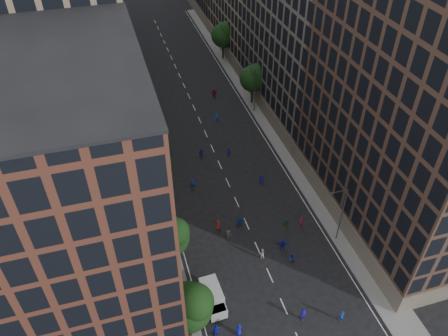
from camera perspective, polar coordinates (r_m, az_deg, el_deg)
name	(u,v)px	position (r m, az deg, el deg)	size (l,w,h in m)	color
ground	(207,135)	(77.05, -2.30, 4.30)	(240.00, 240.00, 0.00)	black
sidewalk_left	(133,123)	(81.80, -11.85, 5.80)	(4.00, 105.00, 0.15)	slate
sidewalk_right	(256,103)	(86.01, 4.26, 8.43)	(4.00, 105.00, 0.15)	slate
bldg_left_a	(87,210)	(43.88, -17.47, -5.21)	(14.00, 22.00, 30.00)	brown
bldg_left_b	(75,76)	(62.61, -18.91, 11.34)	(14.00, 26.00, 34.00)	#927A60
bldg_left_c	(75,31)	(84.84, -18.93, 16.53)	(14.00, 20.00, 28.00)	brown
bldg_right_a	(414,103)	(56.10, 23.55, 7.84)	(14.00, 30.00, 36.00)	#4D3529
bldg_right_b	(307,23)	(78.46, 10.83, 18.07)	(14.00, 28.00, 33.00)	#645B52
tree_left_0	(190,306)	(46.22, -4.46, -17.48)	(5.20, 5.20, 8.83)	black
tree_left_1	(171,236)	(52.57, -6.93, -8.79)	(4.80, 4.80, 8.21)	black
tree_left_2	(154,168)	(60.65, -9.13, -0.05)	(5.60, 5.60, 9.45)	black
tree_left_3	(140,118)	(72.31, -10.92, 6.47)	(5.00, 5.00, 8.58)	black
tree_left_4	(128,72)	(86.06, -12.43, 12.21)	(5.40, 5.40, 9.08)	black
tree_left_5	(119,40)	(100.77, -13.52, 15.97)	(4.80, 4.80, 8.33)	black
tree_right_a	(254,77)	(83.35, 3.95, 11.76)	(5.00, 5.00, 8.39)	black
tree_right_b	(224,34)	(100.37, -0.01, 17.11)	(5.20, 5.20, 8.83)	black
streetlamp_near	(341,212)	(57.31, 15.01, -5.61)	(2.64, 0.22, 9.06)	#595B60
streetlamp_far	(254,87)	(80.92, 3.93, 10.46)	(2.64, 0.22, 9.06)	#595B60
cargo_van	(213,297)	(52.19, -1.47, -16.53)	(2.43, 4.81, 2.51)	silver
skater_0	(239,330)	(50.60, 1.96, -20.36)	(0.85, 0.56, 1.75)	#1419A7
skater_1	(341,316)	(53.06, 15.09, -18.19)	(0.63, 0.42, 1.74)	#163EB6
skater_2	(291,258)	(56.83, 8.79, -11.59)	(0.73, 0.57, 1.50)	#172DBB
skater_3	(303,315)	(52.35, 10.27, -18.34)	(1.02, 0.59, 1.58)	#171293
skater_4	(216,331)	(50.44, -1.03, -20.48)	(1.12, 0.46, 1.90)	#161FB5
skater_5	(283,245)	(57.99, 7.66, -9.93)	(1.52, 0.48, 1.64)	#121694
skater_6	(218,225)	(59.82, -0.79, -7.47)	(0.78, 0.50, 1.59)	maroon
skater_7	(301,222)	(61.08, 10.02, -6.93)	(0.62, 0.41, 1.71)	maroon
skater_8	(262,254)	(56.79, 4.97, -11.12)	(0.77, 0.60, 1.59)	silver
skater_9	(228,235)	(58.70, 0.51, -8.71)	(0.99, 0.57, 1.53)	#44454A
skater_10	(286,224)	(60.50, 8.12, -7.30)	(0.93, 0.39, 1.59)	#1D6327
skater_11	(240,223)	(60.09, 2.10, -7.14)	(1.58, 0.50, 1.71)	#123598
skater_12	(262,179)	(66.82, 4.93, -1.47)	(0.79, 0.51, 1.61)	#19118F
skater_13	(193,184)	(65.82, -4.11, -2.09)	(0.65, 0.42, 1.77)	#1330A1
skater_14	(228,152)	(71.80, 0.52, 2.09)	(0.78, 0.60, 1.60)	#1718BB
skater_15	(217,119)	(79.72, -0.95, 6.44)	(1.13, 0.65, 1.75)	#1442A3
skater_16	(202,154)	(71.44, -2.96, 1.89)	(1.04, 0.43, 1.77)	#1530AB
skater_17	(214,94)	(87.31, -1.30, 9.70)	(1.72, 0.55, 1.85)	maroon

